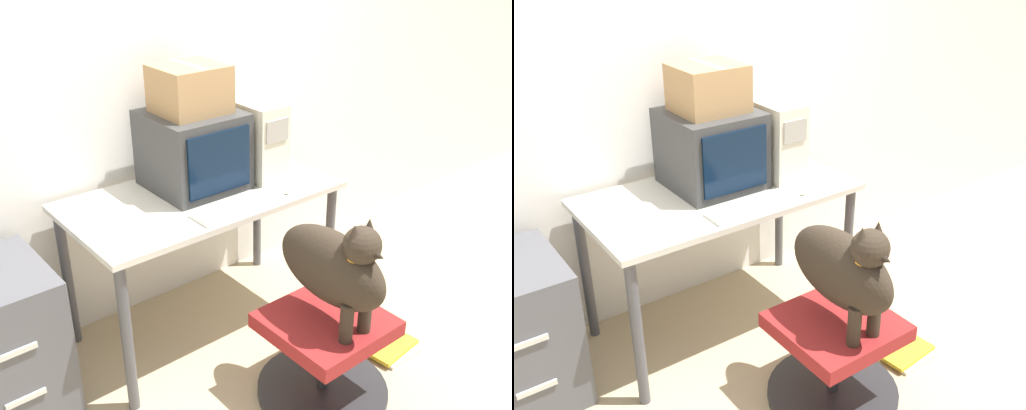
% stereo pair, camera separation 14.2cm
% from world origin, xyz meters
% --- Properties ---
extents(ground_plane, '(12.00, 12.00, 0.00)m').
position_xyz_m(ground_plane, '(0.00, 0.00, 0.00)').
color(ground_plane, tan).
extents(wall_back, '(8.00, 0.05, 2.60)m').
position_xyz_m(wall_back, '(0.00, 0.78, 1.30)').
color(wall_back, silver).
rests_on(wall_back, ground_plane).
extents(desk, '(1.32, 0.71, 0.78)m').
position_xyz_m(desk, '(0.00, 0.36, 0.68)').
color(desk, beige).
rests_on(desk, ground_plane).
extents(crt_monitor, '(0.42, 0.45, 0.38)m').
position_xyz_m(crt_monitor, '(0.03, 0.45, 0.97)').
color(crt_monitor, '#383838').
rests_on(crt_monitor, desk).
extents(pc_tower, '(0.18, 0.50, 0.40)m').
position_xyz_m(pc_tower, '(0.35, 0.44, 0.97)').
color(pc_tower, beige).
rests_on(pc_tower, desk).
extents(keyboard, '(0.46, 0.15, 0.03)m').
position_xyz_m(keyboard, '(0.03, 0.10, 0.79)').
color(keyboard, silver).
rests_on(keyboard, desk).
extents(computer_mouse, '(0.06, 0.04, 0.03)m').
position_xyz_m(computer_mouse, '(0.31, 0.09, 0.79)').
color(computer_mouse, beige).
rests_on(computer_mouse, desk).
extents(office_chair, '(0.60, 0.60, 0.42)m').
position_xyz_m(office_chair, '(0.11, -0.42, 0.22)').
color(office_chair, '#262628').
rests_on(office_chair, ground_plane).
extents(dog, '(0.20, 0.56, 0.53)m').
position_xyz_m(dog, '(0.11, -0.45, 0.70)').
color(dog, '#33281E').
rests_on(dog, office_chair).
extents(filing_cabinet, '(0.48, 0.54, 0.67)m').
position_xyz_m(filing_cabinet, '(-1.03, 0.43, 0.34)').
color(filing_cabinet, '#4C4C51').
rests_on(filing_cabinet, ground_plane).
extents(cardboard_box, '(0.31, 0.29, 0.22)m').
position_xyz_m(cardboard_box, '(0.03, 0.45, 1.27)').
color(cardboard_box, '#A87F51').
rests_on(cardboard_box, crt_monitor).
extents(book_stack_floor, '(0.28, 0.19, 0.04)m').
position_xyz_m(book_stack_floor, '(0.59, -0.44, 0.02)').
color(book_stack_floor, silver).
rests_on(book_stack_floor, ground_plane).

